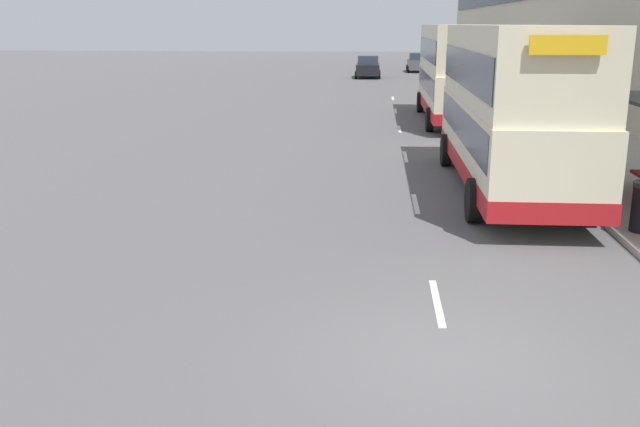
% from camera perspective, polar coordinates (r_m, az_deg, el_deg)
% --- Properties ---
extents(ground_plane, '(220.00, 220.00, 0.00)m').
position_cam_1_polar(ground_plane, '(9.81, 10.32, -11.50)').
color(ground_plane, '#5B595B').
extents(pavement, '(5.00, 93.00, 0.14)m').
position_cam_1_polar(pavement, '(48.03, 13.62, 9.43)').
color(pavement, '#A39E93').
rests_on(pavement, ground_plane).
extents(lane_mark_0, '(0.12, 2.00, 0.01)m').
position_cam_1_polar(lane_mark_0, '(11.66, 9.34, -7.03)').
color(lane_mark_0, silver).
rests_on(lane_mark_0, ground_plane).
extents(lane_mark_1, '(0.12, 2.00, 0.01)m').
position_cam_1_polar(lane_mark_1, '(17.85, 7.66, 0.79)').
color(lane_mark_1, silver).
rests_on(lane_mark_1, ground_plane).
extents(lane_mark_2, '(0.12, 2.00, 0.01)m').
position_cam_1_polar(lane_mark_2, '(24.21, 6.85, 4.54)').
color(lane_mark_2, silver).
rests_on(lane_mark_2, ground_plane).
extents(lane_mark_3, '(0.12, 2.00, 0.01)m').
position_cam_1_polar(lane_mark_3, '(30.63, 6.37, 6.72)').
color(lane_mark_3, silver).
rests_on(lane_mark_3, ground_plane).
extents(lane_mark_4, '(0.12, 2.00, 0.01)m').
position_cam_1_polar(lane_mark_4, '(37.08, 6.06, 8.15)').
color(lane_mark_4, silver).
rests_on(lane_mark_4, ground_plane).
extents(lane_mark_5, '(0.12, 2.00, 0.01)m').
position_cam_1_polar(lane_mark_5, '(43.54, 5.84, 9.15)').
color(lane_mark_5, silver).
rests_on(lane_mark_5, ground_plane).
extents(double_decker_bus_near, '(2.85, 10.23, 4.30)m').
position_cam_1_polar(double_decker_bus_near, '(19.31, 15.07, 8.35)').
color(double_decker_bus_near, beige).
rests_on(double_decker_bus_near, ground_plane).
extents(double_decker_bus_ahead, '(2.85, 10.41, 4.30)m').
position_cam_1_polar(double_decker_bus_ahead, '(33.21, 10.73, 11.15)').
color(double_decker_bus_ahead, beige).
rests_on(double_decker_bus_ahead, ground_plane).
extents(car_0, '(1.96, 4.00, 1.76)m').
position_cam_1_polar(car_0, '(68.15, 7.81, 11.88)').
color(car_0, '#4C5156').
rests_on(car_0, ground_plane).
extents(car_1, '(2.08, 4.19, 1.80)m').
position_cam_1_polar(car_1, '(60.32, 3.86, 11.62)').
color(car_1, black).
rests_on(car_1, ground_plane).
extents(pedestrian_at_shelter, '(0.36, 0.36, 1.83)m').
position_cam_1_polar(pedestrian_at_shelter, '(18.77, 21.38, 3.93)').
color(pedestrian_at_shelter, '#23232D').
rests_on(pedestrian_at_shelter, ground_plane).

